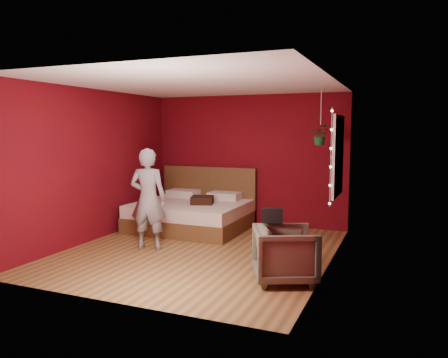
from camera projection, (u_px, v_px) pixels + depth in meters
floor at (200, 251)px, 6.90m from camera, size 4.50×4.50×0.00m
room_walls at (199, 145)px, 6.71m from camera, size 4.04×4.54×2.62m
window at (338, 156)px, 6.81m from camera, size 0.05×0.97×1.27m
fairy_lights at (331, 158)px, 6.34m from camera, size 0.04×0.04×1.45m
bed at (193, 213)px, 8.48m from camera, size 2.07×1.76×1.14m
person at (148, 199)px, 6.96m from camera, size 0.66×0.50×1.62m
armchair at (285, 254)px, 5.47m from camera, size 1.00×0.99×0.70m
handbag at (272, 215)px, 5.70m from camera, size 0.30×0.20×0.19m
throw_pillow at (202, 200)px, 8.22m from camera, size 0.51×0.51×0.14m
hanging_plant at (320, 135)px, 7.30m from camera, size 0.32×0.28×0.95m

